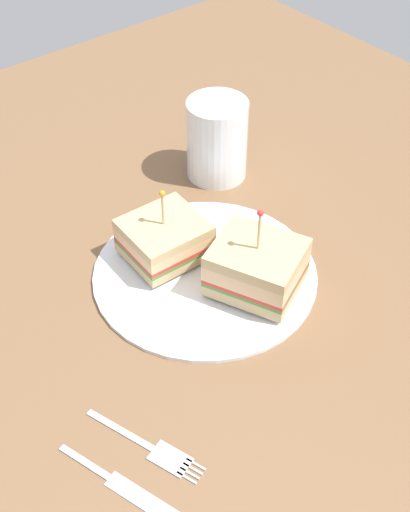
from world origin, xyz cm
name	(u,v)px	position (x,y,z in cm)	size (l,w,h in cm)	color
ground_plane	(205,281)	(0.00, 0.00, -1.00)	(115.81, 115.81, 2.00)	brown
plate	(205,272)	(0.00, 0.00, 0.46)	(25.10, 25.10, 0.92)	white
sandwich_half_front	(257,267)	(2.72, -5.34, 3.63)	(11.06, 11.64, 10.46)	tan
sandwich_half_back	(165,238)	(-1.82, 4.96, 3.12)	(8.95, 8.31, 8.90)	tan
drink_glass	(217,144)	(13.33, 13.93, 4.64)	(7.80, 7.80, 10.59)	beige
fork	(156,450)	(-17.41, -14.47, 0.17)	(5.07, 12.07, 0.35)	silver
knife	(123,486)	(-21.59, -15.49, 0.18)	(4.83, 12.19, 0.35)	silver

